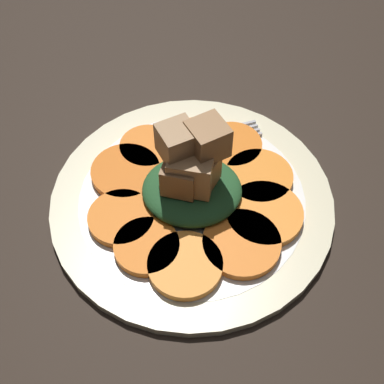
% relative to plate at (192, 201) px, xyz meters
% --- Properties ---
extents(table_slab, '(1.20, 1.20, 0.02)m').
position_rel_plate_xyz_m(table_slab, '(0.00, 0.00, -0.02)').
color(table_slab, black).
rests_on(table_slab, ground).
extents(plate, '(0.30, 0.30, 0.01)m').
position_rel_plate_xyz_m(plate, '(0.00, 0.00, 0.00)').
color(plate, beige).
rests_on(plate, table_slab).
extents(carrot_slice_0, '(0.08, 0.08, 0.01)m').
position_rel_plate_xyz_m(carrot_slice_0, '(0.07, -0.03, 0.01)').
color(carrot_slice_0, '#D76115').
rests_on(carrot_slice_0, plate).
extents(carrot_slice_1, '(0.07, 0.07, 0.01)m').
position_rel_plate_xyz_m(carrot_slice_1, '(0.07, 0.03, 0.01)').
color(carrot_slice_1, orange).
rests_on(carrot_slice_1, plate).
extents(carrot_slice_2, '(0.07, 0.07, 0.01)m').
position_rel_plate_xyz_m(carrot_slice_2, '(0.04, 0.06, 0.01)').
color(carrot_slice_2, orange).
rests_on(carrot_slice_2, plate).
extents(carrot_slice_3, '(0.07, 0.07, 0.01)m').
position_rel_plate_xyz_m(carrot_slice_3, '(0.01, 0.08, 0.01)').
color(carrot_slice_3, orange).
rests_on(carrot_slice_3, plate).
extents(carrot_slice_4, '(0.08, 0.08, 0.01)m').
position_rel_plate_xyz_m(carrot_slice_4, '(-0.05, 0.06, 0.01)').
color(carrot_slice_4, orange).
rests_on(carrot_slice_4, plate).
extents(carrot_slice_5, '(0.08, 0.08, 0.01)m').
position_rel_plate_xyz_m(carrot_slice_5, '(-0.07, 0.02, 0.01)').
color(carrot_slice_5, orange).
rests_on(carrot_slice_5, plate).
extents(carrot_slice_6, '(0.07, 0.07, 0.01)m').
position_rel_plate_xyz_m(carrot_slice_6, '(-0.07, -0.03, 0.01)').
color(carrot_slice_6, orange).
rests_on(carrot_slice_6, plate).
extents(carrot_slice_7, '(0.07, 0.07, 0.01)m').
position_rel_plate_xyz_m(carrot_slice_7, '(-0.04, -0.07, 0.01)').
color(carrot_slice_7, orange).
rests_on(carrot_slice_7, plate).
extents(carrot_slice_8, '(0.07, 0.07, 0.01)m').
position_rel_plate_xyz_m(carrot_slice_8, '(-0.01, -0.08, 0.01)').
color(carrot_slice_8, orange).
rests_on(carrot_slice_8, plate).
extents(carrot_slice_9, '(0.06, 0.06, 0.01)m').
position_rel_plate_xyz_m(carrot_slice_9, '(0.05, -0.07, 0.01)').
color(carrot_slice_9, orange).
rests_on(carrot_slice_9, plate).
extents(center_pile, '(0.10, 0.09, 0.10)m').
position_rel_plate_xyz_m(center_pile, '(-0.00, -0.00, 0.04)').
color(center_pile, '#235128').
rests_on(center_pile, plate).
extents(fork, '(0.18, 0.08, 0.00)m').
position_rel_plate_xyz_m(fork, '(0.01, -0.07, 0.01)').
color(fork, '#B2B2B7').
rests_on(fork, plate).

